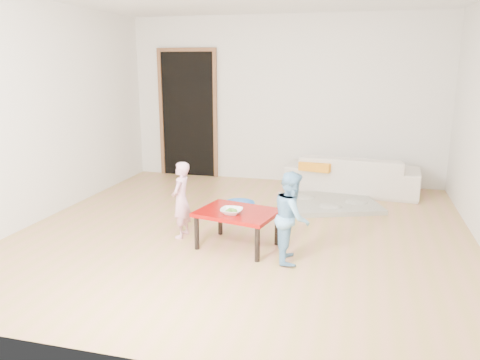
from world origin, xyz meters
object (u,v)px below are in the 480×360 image
at_px(child_pink, 181,200).
at_px(basin, 239,207).
at_px(sofa, 352,174).
at_px(child_blue, 292,217).
at_px(bowl, 232,211).
at_px(red_table, 237,229).

relative_size(child_pink, basin, 2.06).
xyz_separation_m(sofa, child_blue, (-0.49, -2.72, 0.16)).
bearing_deg(basin, sofa, 45.23).
xyz_separation_m(sofa, basin, (-1.37, -1.38, -0.21)).
xyz_separation_m(bowl, child_blue, (0.62, -0.09, 0.02)).
height_order(red_table, bowl, bowl).
xyz_separation_m(red_table, basin, (-0.29, 1.15, -0.13)).
distance_m(red_table, bowl, 0.25).
relative_size(sofa, child_blue, 2.15).
distance_m(bowl, child_blue, 0.63).
distance_m(red_table, basin, 1.19).
xyz_separation_m(red_table, child_blue, (0.59, -0.20, 0.25)).
xyz_separation_m(child_pink, child_blue, (1.26, -0.33, 0.02)).
relative_size(sofa, bowl, 8.61).
bearing_deg(sofa, child_blue, 84.39).
bearing_deg(sofa, bowl, 71.70).
relative_size(red_table, child_pink, 0.93).
distance_m(bowl, child_pink, 0.69).
bearing_deg(child_blue, basin, 23.68).
distance_m(child_pink, basin, 1.14).
height_order(sofa, red_table, sofa).
bearing_deg(child_blue, red_table, 62.31).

